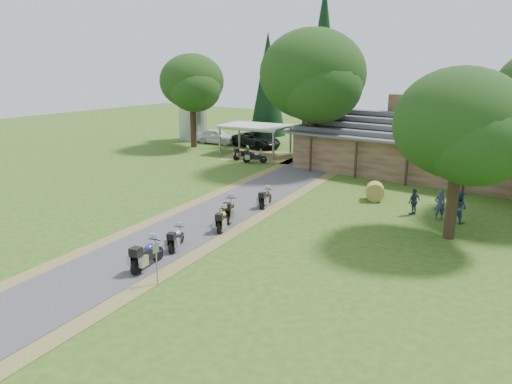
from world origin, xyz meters
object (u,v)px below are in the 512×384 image
Objects in this scene: lodge at (427,144)px; carport at (255,139)px; motorcycle_row_b at (176,237)px; motorcycle_carport_a at (243,153)px; silo at (193,111)px; motorcycle_row_c at (222,218)px; motorcycle_row_a at (147,253)px; hay_bale at (375,191)px; motorcycle_carport_b at (255,156)px; motorcycle_row_d at (229,208)px; car_white_sedan at (217,134)px; car_dark_suv at (256,136)px; motorcycle_row_e at (266,197)px.

lodge is 3.29× the size of carport.
motorcycle_carport_a is at bearing 3.40° from motorcycle_row_b.
silo is 31.84m from motorcycle_row_c.
motorcycle_row_a reaches higher than hay_bale.
silo reaches higher than motorcycle_row_a.
motorcycle_carport_b is 14.46m from hay_bale.
motorcycle_row_d reaches higher than motorcycle_row_a.
lodge is 11.31× the size of motorcycle_carport_b.
motorcycle_row_c is (22.55, -22.33, -2.66)m from silo.
car_white_sedan reaches higher than motorcycle_carport_b.
car_dark_suv is at bearing 4.57° from motorcycle_row_c.
motorcycle_carport_a is at bearing -132.14° from car_white_sedan.
motorcycle_row_a is (12.26, -25.32, -0.71)m from carport.
car_white_sedan is 24.62m from motorcycle_row_e.
motorcycle_row_a is (23.16, -28.30, -2.59)m from silo.
lodge is 12.16× the size of motorcycle_row_e.
motorcycle_row_c is at bearing -25.18° from motorcycle_row_b.
lodge is 23.47m from car_white_sedan.
motorcycle_row_c is (11.65, -19.35, -0.79)m from carport.
carport is at bearing -15.27° from silo.
silo is 30.34m from motorcycle_row_d.
motorcycle_carport_b reaches higher than motorcycle_row_c.
carport reaches higher than motorcycle_row_b.
motorcycle_row_e is at bearing -133.65° from hay_bale.
motorcycle_row_c is 1.03× the size of motorcycle_row_e.
silo reaches higher than motorcycle_row_b.
lodge is 14.52m from motorcycle_carport_b.
car_white_sedan is at bearing 11.92° from motorcycle_row_d.
motorcycle_row_b is 3.54m from motorcycle_row_c.
motorcycle_carport_a is (7.77, -5.57, -0.39)m from car_white_sedan.
hay_bale is (27.04, -12.03, -2.69)m from silo.
silo is 13.51m from motorcycle_carport_a.
car_white_sedan is 5.09× the size of hay_bale.
motorcycle_carport_a is 1.94m from motorcycle_carport_b.
motorcycle_row_e is at bearing -81.64° from motorcycle_carport_b.
car_white_sedan reaches higher than hay_bale.
motorcycle_row_e is 0.97× the size of motorcycle_carport_a.
carport is at bearing 21.99° from motorcycle_row_e.
carport reaches higher than motorcycle_row_c.
motorcycle_row_b is (-0.60, 2.43, -0.11)m from motorcycle_row_a.
motorcycle_row_c is 19.49m from motorcycle_carport_a.
car_white_sedan is at bearing 175.28° from lodge.
hay_bale is (5.05, 5.30, -0.01)m from motorcycle_row_e.
hay_bale reaches higher than motorcycle_row_b.
motorcycle_carport_a is at bearing 130.20° from motorcycle_carport_b.
motorcycle_carport_b is (-8.31, 14.09, -0.06)m from motorcycle_row_d.
car_dark_suv is 3.04× the size of motorcycle_row_a.
car_dark_suv is 21.84m from hay_bale.
carport is (-16.43, -0.51, -1.04)m from lodge.
silo is 3.47× the size of motorcycle_carport_b.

